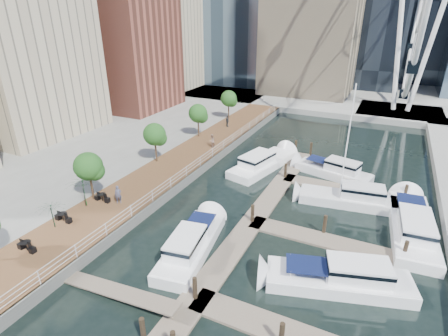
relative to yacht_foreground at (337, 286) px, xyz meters
name	(u,v)px	position (x,y,z in m)	size (l,w,h in m)	color
ground	(173,268)	(-11.06, -3.21, 0.00)	(520.00, 520.00, 0.00)	black
boardwalk	(179,165)	(-20.06, 11.79, 0.50)	(6.00, 60.00, 1.00)	brown
seawall	(201,170)	(-17.06, 11.79, 0.50)	(0.25, 60.00, 1.00)	#595954
land_inland	(24,134)	(-47.06, 11.79, 0.50)	(48.00, 90.00, 1.00)	gray
land_far	(353,70)	(-11.06, 98.79, 0.50)	(200.00, 114.00, 1.00)	gray
pier	(400,113)	(2.94, 48.79, 0.50)	(14.00, 12.00, 1.00)	gray
railing	(200,162)	(-17.16, 11.79, 1.52)	(0.10, 60.00, 1.05)	white
floating_docks	(314,220)	(-3.10, 6.77, 0.49)	(16.00, 34.00, 2.60)	#6D6051
midrise_condos	(83,37)	(-44.63, 23.61, 13.42)	(19.00, 67.00, 28.00)	#BCAD8E
street_trees	(155,134)	(-22.46, 10.79, 4.29)	(2.60, 42.60, 4.60)	#3F2B1C
cafe_tables	(46,231)	(-21.46, -5.21, 1.37)	(2.50, 13.70, 0.74)	black
yacht_foreground	(337,286)	(0.00, 0.00, 0.00)	(2.81, 10.49, 2.15)	white
pedestrian_near	(118,194)	(-19.76, 1.20, 1.86)	(0.62, 0.41, 1.71)	#494B62
pedestrian_mid	(212,141)	(-18.78, 17.74, 1.87)	(0.84, 0.66, 1.74)	gray
pedestrian_far	(227,121)	(-20.73, 26.63, 1.86)	(1.01, 0.42, 1.72)	#363A43
moored_yachts	(326,213)	(-2.53, 9.29, 0.00)	(20.79, 34.88, 11.50)	silver
cafe_seating	(30,225)	(-21.98, -5.98, 2.24)	(3.77, 16.92, 2.66)	#0E351B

